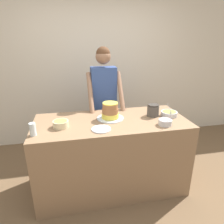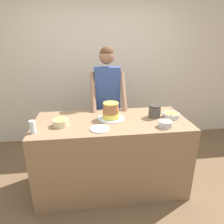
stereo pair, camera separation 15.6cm
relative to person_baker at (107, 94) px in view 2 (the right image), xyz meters
name	(u,v)px [view 2 (the right image)]	position (x,y,z in m)	size (l,w,h in m)	color
ground_plane	(116,208)	(-0.02, -1.00, -1.05)	(14.00, 14.00, 0.00)	brown
wall_back	(101,69)	(-0.02, 0.81, 0.25)	(10.00, 0.05, 2.60)	beige
counter	(112,154)	(-0.02, -0.61, -0.60)	(1.76, 0.78, 0.91)	#8C6B4C
person_baker	(107,94)	(0.00, 0.00, 0.00)	(0.47, 0.46, 1.70)	#2D2D38
cake	(111,112)	(-0.02, -0.55, -0.06)	(0.32, 0.32, 0.20)	silver
frosting_bowl_pink	(165,124)	(0.53, -0.86, -0.11)	(0.14, 0.14, 0.17)	silver
frosting_bowl_olive	(171,115)	(0.70, -0.61, -0.12)	(0.19, 0.19, 0.18)	silver
frosting_bowl_yellow	(61,122)	(-0.58, -0.68, -0.11)	(0.16, 0.16, 0.07)	beige
drinking_glass	(33,127)	(-0.84, -0.83, -0.08)	(0.06, 0.06, 0.13)	silver
ceramic_plate	(100,129)	(-0.17, -0.83, -0.14)	(0.20, 0.20, 0.01)	silver
stoneware_jar	(155,111)	(0.51, -0.57, -0.08)	(0.14, 0.14, 0.15)	#4C4742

